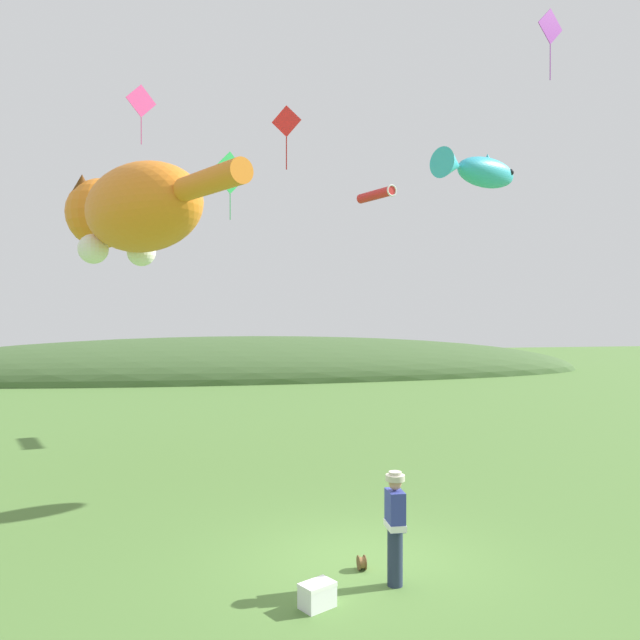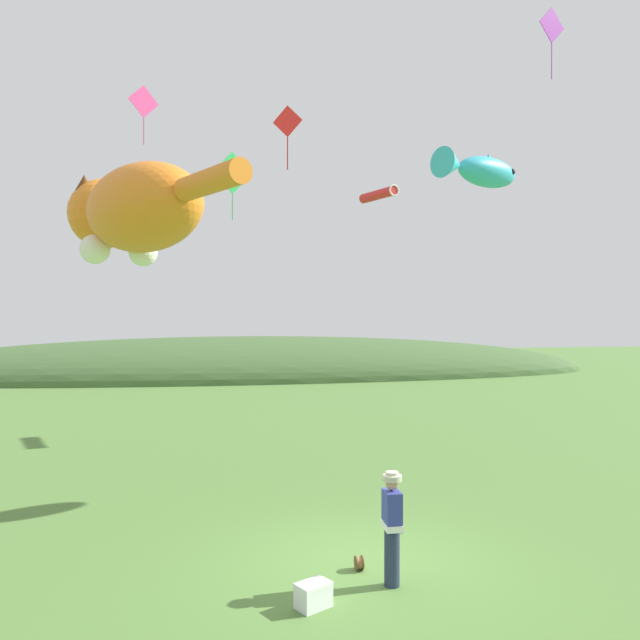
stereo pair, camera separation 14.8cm
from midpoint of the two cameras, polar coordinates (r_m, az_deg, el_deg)
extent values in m
plane|color=#517A38|center=(11.35, 3.69, -21.27)|extent=(120.00, 120.00, 0.00)
ellipsoid|color=#426033|center=(42.99, -7.31, -5.01)|extent=(49.82, 12.55, 5.29)
cylinder|color=#232D47|center=(10.40, 6.44, -20.75)|extent=(0.24, 0.24, 0.88)
cube|color=navy|center=(10.16, 6.45, -16.87)|extent=(0.25, 0.41, 0.60)
cube|color=white|center=(10.23, 6.45, -18.15)|extent=(0.28, 0.43, 0.10)
sphere|color=tan|center=(10.04, 6.45, -14.63)|extent=(0.20, 0.20, 0.20)
cylinder|color=#B2AD99|center=(10.02, 6.45, -14.14)|extent=(0.30, 0.30, 0.09)
cylinder|color=#B2AD99|center=(10.00, 6.45, -13.81)|extent=(0.20, 0.20, 0.07)
cylinder|color=olive|center=(11.03, 3.42, -21.27)|extent=(0.11, 0.18, 0.18)
cylinder|color=brown|center=(11.02, 3.13, -21.29)|extent=(0.02, 0.24, 0.24)
cylinder|color=brown|center=(11.04, 3.71, -21.24)|extent=(0.02, 0.24, 0.24)
cube|color=white|center=(9.79, -0.72, -24.01)|extent=(0.57, 0.51, 0.30)
cube|color=white|center=(9.72, -0.72, -23.05)|extent=(0.59, 0.52, 0.06)
ellipsoid|color=orange|center=(17.03, -16.21, 9.79)|extent=(4.45, 5.38, 2.27)
ellipsoid|color=white|center=(17.18, -16.50, 8.34)|extent=(2.67, 3.38, 1.25)
sphere|color=orange|center=(19.78, -19.56, 9.16)|extent=(2.04, 2.04, 2.04)
cone|color=#522A0A|center=(19.73, -21.13, 11.37)|extent=(0.98, 0.98, 0.68)
cone|color=#522A0A|center=(20.10, -18.03, 11.18)|extent=(0.98, 0.98, 0.68)
sphere|color=white|center=(18.22, -20.25, 6.12)|extent=(0.82, 0.82, 0.82)
sphere|color=white|center=(18.70, -16.24, 5.99)|extent=(0.82, 0.82, 0.82)
cylinder|color=orange|center=(13.84, -10.25, 12.43)|extent=(1.66, 2.46, 0.54)
ellipsoid|color=#33B2CC|center=(16.84, 14.69, 12.89)|extent=(2.24, 1.71, 0.75)
cone|color=#33B2CC|center=(15.75, 11.61, 13.76)|extent=(0.96, 0.98, 0.75)
cone|color=#33B2CC|center=(16.96, 14.82, 13.90)|extent=(0.47, 0.47, 0.35)
sphere|color=black|center=(17.26, 16.77, 12.79)|extent=(0.17, 0.17, 0.17)
cylinder|color=red|center=(23.81, 4.92, 11.34)|extent=(1.03, 1.96, 0.36)
torus|color=white|center=(23.04, 6.40, 11.69)|extent=(0.43, 0.21, 0.44)
cube|color=purple|center=(18.29, 20.08, 23.90)|extent=(0.86, 0.32, 0.90)
cylinder|color=black|center=(18.30, 20.06, 23.89)|extent=(0.58, 0.22, 0.02)
cube|color=#6B1A7C|center=(17.96, 20.07, 21.26)|extent=(0.03, 0.02, 0.90)
cube|color=green|center=(22.58, -8.41, 13.18)|extent=(1.30, 0.76, 1.49)
cylinder|color=black|center=(22.59, -8.42, 13.17)|extent=(0.87, 0.51, 0.02)
cube|color=#1A7C35|center=(22.35, -8.41, 10.19)|extent=(0.03, 0.02, 0.90)
cube|color=red|center=(18.13, -3.33, 17.69)|extent=(0.78, 0.43, 0.88)
cylinder|color=black|center=(18.14, -3.34, 17.68)|extent=(0.53, 0.29, 0.02)
cube|color=maroon|center=(17.89, -3.33, 14.97)|extent=(0.03, 0.02, 0.90)
cube|color=#E53F8C|center=(22.80, -16.23, 18.68)|extent=(0.94, 0.59, 1.10)
cylinder|color=black|center=(22.81, -16.22, 18.67)|extent=(0.64, 0.40, 0.02)
cube|color=#A02C62|center=(22.51, -16.22, 16.26)|extent=(0.03, 0.02, 0.90)
camera|label=1|loc=(0.07, -90.29, 0.00)|focal=35.00mm
camera|label=2|loc=(0.07, 89.71, 0.00)|focal=35.00mm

